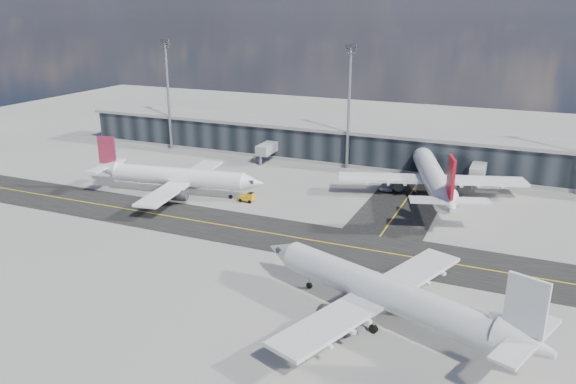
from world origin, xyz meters
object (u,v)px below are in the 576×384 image
airliner_redtail (433,177)px  airliner_near (387,294)px  baggage_tug (248,197)px  airliner_af (176,177)px  service_van (388,185)px

airliner_redtail → airliner_near: airliner_redtail is taller
airliner_near → baggage_tug: airliner_near is taller
baggage_tug → airliner_af: bearing=-85.3°
airliner_af → service_van: (39.27, 20.90, -2.87)m
airliner_af → airliner_near: size_ratio=0.99×
airliner_redtail → service_van: 10.34m
airliner_redtail → baggage_tug: 37.33m
airliner_near → airliner_af: bearing=79.1°
airliner_af → airliner_redtail: (48.74, 18.66, 0.64)m
baggage_tug → service_van: size_ratio=0.52×
airliner_redtail → baggage_tug: airliner_redtail is taller
airliner_near → baggage_tug: bearing=68.0°
airliner_af → airliner_redtail: airliner_redtail is taller
airliner_af → baggage_tug: (15.83, 1.37, -2.73)m
airliner_af → service_van: bearing=109.9°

